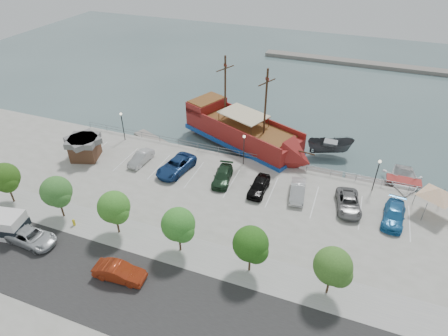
% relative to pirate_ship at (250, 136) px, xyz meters
% --- Properties ---
extents(ground, '(160.00, 160.00, 0.00)m').
position_rel_pirate_ship_xyz_m(ground, '(0.79, -11.75, -2.19)').
color(ground, '#3C5254').
extents(street, '(100.00, 8.00, 0.04)m').
position_rel_pirate_ship_xyz_m(street, '(0.79, -27.75, -1.18)').
color(street, '#242424').
rests_on(street, land_slab).
extents(sidewalk, '(100.00, 4.00, 0.05)m').
position_rel_pirate_ship_xyz_m(sidewalk, '(0.79, -21.75, -1.18)').
color(sidewalk, '#959595').
rests_on(sidewalk, land_slab).
extents(seawall_railing, '(50.00, 0.06, 1.00)m').
position_rel_pirate_ship_xyz_m(seawall_railing, '(0.79, -3.95, -0.67)').
color(seawall_railing, gray).
rests_on(seawall_railing, land_slab).
extents(far_shore, '(40.00, 3.00, 0.80)m').
position_rel_pirate_ship_xyz_m(far_shore, '(10.79, 43.25, -1.79)').
color(far_shore, slate).
rests_on(far_shore, ground).
extents(pirate_ship, '(20.97, 13.16, 13.10)m').
position_rel_pirate_ship_xyz_m(pirate_ship, '(0.00, 0.00, 0.00)').
color(pirate_ship, maroon).
rests_on(pirate_ship, ground).
extents(patrol_boat, '(6.70, 4.07, 2.43)m').
position_rel_pirate_ship_xyz_m(patrol_boat, '(10.86, 2.47, -0.98)').
color(patrol_boat, '#3D3F42').
rests_on(patrol_boat, ground).
extents(speedboat, '(4.99, 6.93, 1.42)m').
position_rel_pirate_ship_xyz_m(speedboat, '(20.36, -1.94, -1.48)').
color(speedboat, white).
rests_on(speedboat, ground).
extents(dock_west, '(6.59, 4.12, 0.36)m').
position_rel_pirate_ship_xyz_m(dock_west, '(-14.50, -2.55, -2.01)').
color(dock_west, gray).
rests_on(dock_west, ground).
extents(dock_mid, '(6.41, 1.93, 0.36)m').
position_rel_pirate_ship_xyz_m(dock_mid, '(10.03, -2.55, -2.01)').
color(dock_mid, slate).
rests_on(dock_mid, ground).
extents(dock_east, '(6.86, 2.23, 0.39)m').
position_rel_pirate_ship_xyz_m(dock_east, '(17.01, -2.55, -2.00)').
color(dock_east, slate).
rests_on(dock_east, ground).
extents(shed, '(4.62, 4.62, 3.01)m').
position_rel_pirate_ship_xyz_m(shed, '(-19.34, -11.16, 0.41)').
color(shed, '#503120').
rests_on(shed, land_slab).
extents(canopy_tent, '(5.57, 5.57, 3.78)m').
position_rel_pirate_ship_xyz_m(canopy_tent, '(22.94, -7.11, 2.10)').
color(canopy_tent, slate).
rests_on(canopy_tent, land_slab).
extents(street_van, '(5.37, 2.68, 1.46)m').
position_rel_pirate_ship_xyz_m(street_van, '(-14.42, -26.00, -0.46)').
color(street_van, '#B2B6B9').
rests_on(street_van, street).
extents(street_sedan, '(4.85, 2.03, 1.56)m').
position_rel_pirate_ship_xyz_m(street_sedan, '(-3.76, -26.70, -0.41)').
color(street_sedan, maroon).
rests_on(street_sedan, street).
extents(fire_hydrant, '(0.29, 0.29, 0.83)m').
position_rel_pirate_ship_xyz_m(fire_hydrant, '(-12.16, -22.55, -0.75)').
color(fire_hydrant, yellow).
rests_on(fire_hydrant, sidewalk).
extents(lamp_post_left, '(0.36, 0.36, 4.28)m').
position_rel_pirate_ship_xyz_m(lamp_post_left, '(-17.21, -5.25, 1.74)').
color(lamp_post_left, black).
rests_on(lamp_post_left, land_slab).
extents(lamp_post_mid, '(0.36, 0.36, 4.28)m').
position_rel_pirate_ship_xyz_m(lamp_post_mid, '(0.79, -5.25, 1.74)').
color(lamp_post_mid, black).
rests_on(lamp_post_mid, land_slab).
extents(lamp_post_right, '(0.36, 0.36, 4.28)m').
position_rel_pirate_ship_xyz_m(lamp_post_right, '(16.79, -5.25, 1.74)').
color(lamp_post_right, black).
rests_on(lamp_post_right, land_slab).
extents(tree_a, '(3.30, 3.20, 5.00)m').
position_rel_pirate_ship_xyz_m(tree_a, '(-21.06, -21.83, 2.10)').
color(tree_a, '#473321').
rests_on(tree_a, sidewalk).
extents(tree_b, '(3.30, 3.20, 5.00)m').
position_rel_pirate_ship_xyz_m(tree_b, '(-14.06, -21.83, 2.10)').
color(tree_b, '#473321').
rests_on(tree_b, sidewalk).
extents(tree_c, '(3.30, 3.20, 5.00)m').
position_rel_pirate_ship_xyz_m(tree_c, '(-7.06, -21.83, 2.10)').
color(tree_c, '#473321').
rests_on(tree_c, sidewalk).
extents(tree_d, '(3.30, 3.20, 5.00)m').
position_rel_pirate_ship_xyz_m(tree_d, '(-0.06, -21.83, 2.10)').
color(tree_d, '#473321').
rests_on(tree_d, sidewalk).
extents(tree_e, '(3.30, 3.20, 5.00)m').
position_rel_pirate_ship_xyz_m(tree_e, '(6.94, -21.83, 2.10)').
color(tree_e, '#473321').
rests_on(tree_e, sidewalk).
extents(tree_f, '(3.30, 3.20, 5.00)m').
position_rel_pirate_ship_xyz_m(tree_f, '(13.94, -21.83, 2.10)').
color(tree_f, '#473321').
rests_on(tree_f, sidewalk).
extents(parked_car_b, '(1.79, 4.39, 1.42)m').
position_rel_pirate_ship_xyz_m(parked_car_b, '(-11.83, -9.64, -0.49)').
color(parked_car_b, '#BABBBB').
rests_on(parked_car_b, land_slab).
extents(parked_car_c, '(3.76, 6.37, 1.66)m').
position_rel_pirate_ship_xyz_m(parked_car_c, '(-6.63, -9.82, -0.36)').
color(parked_car_c, navy).
rests_on(parked_car_c, land_slab).
extents(parked_car_d, '(2.70, 5.15, 1.42)m').
position_rel_pirate_ship_xyz_m(parked_car_d, '(-0.41, -9.68, -0.48)').
color(parked_car_d, '#19331E').
rests_on(parked_car_d, land_slab).
extents(parked_car_e, '(1.96, 4.67, 1.58)m').
position_rel_pirate_ship_xyz_m(parked_car_e, '(4.29, -10.12, -0.41)').
color(parked_car_e, black).
rests_on(parked_car_e, land_slab).
extents(parked_car_f, '(2.26, 4.84, 1.54)m').
position_rel_pirate_ship_xyz_m(parked_car_f, '(8.70, -9.43, -0.43)').
color(parked_car_f, silver).
rests_on(parked_car_f, land_slab).
extents(parked_car_g, '(3.37, 5.62, 1.46)m').
position_rel_pirate_ship_xyz_m(parked_car_g, '(14.39, -9.56, -0.46)').
color(parked_car_g, slate).
rests_on(parked_car_g, land_slab).
extents(parked_car_h, '(2.63, 5.43, 1.52)m').
position_rel_pirate_ship_xyz_m(parked_car_h, '(19.07, -9.94, -0.43)').
color(parked_car_h, '#2065A0').
rests_on(parked_car_h, land_slab).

